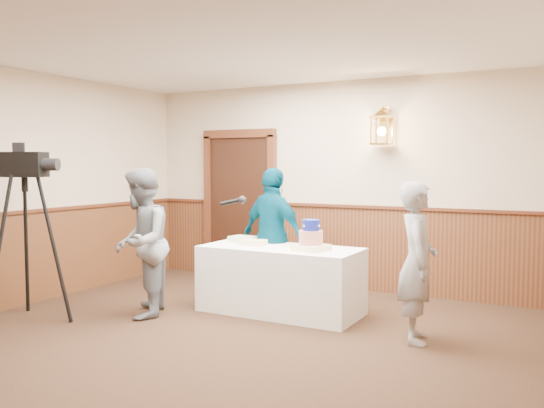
{
  "coord_description": "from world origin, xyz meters",
  "views": [
    {
      "loc": [
        2.87,
        -3.81,
        1.69
      ],
      "look_at": [
        -0.11,
        1.7,
        1.25
      ],
      "focal_mm": 38.0,
      "sensor_mm": 36.0,
      "label": 1
    }
  ],
  "objects": [
    {
      "name": "sheet_cake_yellow",
      "position": [
        -0.46,
        1.88,
        0.78
      ],
      "size": [
        0.33,
        0.27,
        0.06
      ],
      "primitive_type": "cube",
      "rotation": [
        0.0,
        0.0,
        0.18
      ],
      "color": "#FAD995",
      "rests_on": "display_table"
    },
    {
      "name": "tiered_cake",
      "position": [
        0.3,
        1.83,
        0.88
      ],
      "size": [
        0.39,
        0.39,
        0.34
      ],
      "rotation": [
        0.0,
        0.0,
        -0.23
      ],
      "color": "#FFF5BD",
      "rests_on": "display_table"
    },
    {
      "name": "assistant_p",
      "position": [
        -0.39,
        2.26,
        0.82
      ],
      "size": [
        1.04,
        0.67,
        1.65
      ],
      "primitive_type": "imported",
      "rotation": [
        0.0,
        0.0,
        2.84
      ],
      "color": "#03435C",
      "rests_on": "ground"
    },
    {
      "name": "room_shell",
      "position": [
        -0.05,
        0.45,
        1.52
      ],
      "size": [
        6.02,
        7.02,
        2.81
      ],
      "color": "beige",
      "rests_on": "ground"
    },
    {
      "name": "tv_camera_rig",
      "position": [
        -2.32,
        0.29,
        0.81
      ],
      "size": [
        0.7,
        0.66,
        1.81
      ],
      "rotation": [
        0.0,
        0.0,
        0.39
      ],
      "color": "black",
      "rests_on": "ground"
    },
    {
      "name": "ground",
      "position": [
        0.0,
        0.0,
        0.0
      ],
      "size": [
        7.0,
        7.0,
        0.0
      ],
      "primitive_type": "plane",
      "color": "black",
      "rests_on": "ground"
    },
    {
      "name": "display_table",
      "position": [
        -0.11,
        1.9,
        0.38
      ],
      "size": [
        1.8,
        0.8,
        0.75
      ],
      "primitive_type": "cube",
      "color": "white",
      "rests_on": "ground"
    },
    {
      "name": "sheet_cake_green",
      "position": [
        -0.72,
        2.08,
        0.78
      ],
      "size": [
        0.31,
        0.26,
        0.07
      ],
      "primitive_type": "cube",
      "rotation": [
        0.0,
        0.0,
        -0.12
      ],
      "color": "#AFEBA5",
      "rests_on": "display_table"
    },
    {
      "name": "baker",
      "position": [
        1.52,
        1.58,
        0.76
      ],
      "size": [
        0.51,
        0.64,
        1.52
      ],
      "primitive_type": "imported",
      "rotation": [
        0.0,
        0.0,
        1.87
      ],
      "color": "gray",
      "rests_on": "ground"
    },
    {
      "name": "interviewer",
      "position": [
        -1.39,
        1.03,
        0.82
      ],
      "size": [
        1.56,
        1.0,
        1.64
      ],
      "rotation": [
        0.0,
        0.0,
        -1.05
      ],
      "color": "slate",
      "rests_on": "ground"
    }
  ]
}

